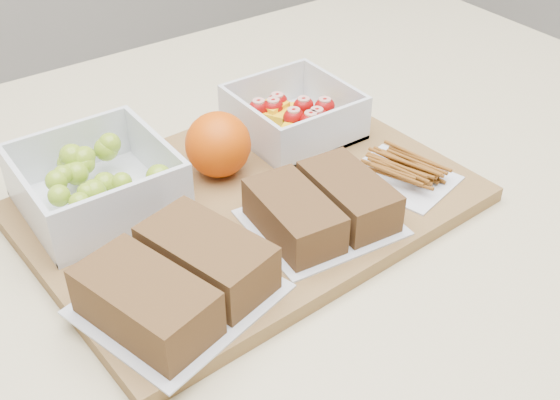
{
  "coord_description": "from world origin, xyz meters",
  "views": [
    {
      "loc": [
        -0.31,
        -0.45,
        1.33
      ],
      "look_at": [
        0.0,
        -0.01,
        0.93
      ],
      "focal_mm": 45.0,
      "sensor_mm": 36.0,
      "label": 1
    }
  ],
  "objects_px": {
    "sandwich_bag_center": "(321,207)",
    "pretzel_bag": "(402,169)",
    "fruit_container": "(293,117)",
    "grape_container": "(98,182)",
    "orange": "(218,144)",
    "cutting_board": "(249,203)",
    "sandwich_bag_left": "(177,280)"
  },
  "relations": [
    {
      "from": "orange",
      "to": "sandwich_bag_left",
      "type": "height_order",
      "value": "orange"
    },
    {
      "from": "fruit_container",
      "to": "orange",
      "type": "bearing_deg",
      "value": -169.09
    },
    {
      "from": "sandwich_bag_center",
      "to": "pretzel_bag",
      "type": "distance_m",
      "value": 0.12
    },
    {
      "from": "sandwich_bag_center",
      "to": "orange",
      "type": "bearing_deg",
      "value": 104.31
    },
    {
      "from": "cutting_board",
      "to": "sandwich_bag_center",
      "type": "bearing_deg",
      "value": -70.55
    },
    {
      "from": "pretzel_bag",
      "to": "grape_container",
      "type": "bearing_deg",
      "value": 152.64
    },
    {
      "from": "cutting_board",
      "to": "sandwich_bag_center",
      "type": "distance_m",
      "value": 0.09
    },
    {
      "from": "grape_container",
      "to": "cutting_board",
      "type": "bearing_deg",
      "value": -31.48
    },
    {
      "from": "pretzel_bag",
      "to": "fruit_container",
      "type": "bearing_deg",
      "value": 104.75
    },
    {
      "from": "cutting_board",
      "to": "orange",
      "type": "height_order",
      "value": "orange"
    },
    {
      "from": "fruit_container",
      "to": "sandwich_bag_left",
      "type": "xyz_separation_m",
      "value": [
        -0.24,
        -0.16,
        0.0
      ]
    },
    {
      "from": "grape_container",
      "to": "sandwich_bag_left",
      "type": "height_order",
      "value": "grape_container"
    },
    {
      "from": "fruit_container",
      "to": "sandwich_bag_center",
      "type": "distance_m",
      "value": 0.17
    },
    {
      "from": "cutting_board",
      "to": "orange",
      "type": "relative_size",
      "value": 6.19
    },
    {
      "from": "grape_container",
      "to": "pretzel_bag",
      "type": "relative_size",
      "value": 1.15
    },
    {
      "from": "fruit_container",
      "to": "pretzel_bag",
      "type": "bearing_deg",
      "value": -75.25
    },
    {
      "from": "sandwich_bag_left",
      "to": "sandwich_bag_center",
      "type": "height_order",
      "value": "sandwich_bag_left"
    },
    {
      "from": "cutting_board",
      "to": "sandwich_bag_left",
      "type": "xyz_separation_m",
      "value": [
        -0.13,
        -0.09,
        0.03
      ]
    },
    {
      "from": "grape_container",
      "to": "orange",
      "type": "relative_size",
      "value": 2.03
    },
    {
      "from": "grape_container",
      "to": "pretzel_bag",
      "type": "height_order",
      "value": "grape_container"
    },
    {
      "from": "cutting_board",
      "to": "grape_container",
      "type": "relative_size",
      "value": 3.05
    },
    {
      "from": "orange",
      "to": "cutting_board",
      "type": "bearing_deg",
      "value": -88.72
    },
    {
      "from": "sandwich_bag_left",
      "to": "sandwich_bag_center",
      "type": "relative_size",
      "value": 1.25
    },
    {
      "from": "cutting_board",
      "to": "sandwich_bag_center",
      "type": "xyz_separation_m",
      "value": [
        0.03,
        -0.08,
        0.03
      ]
    },
    {
      "from": "grape_container",
      "to": "sandwich_bag_left",
      "type": "distance_m",
      "value": 0.16
    },
    {
      "from": "grape_container",
      "to": "fruit_container",
      "type": "xyz_separation_m",
      "value": [
        0.23,
        -0.0,
        -0.0
      ]
    },
    {
      "from": "cutting_board",
      "to": "sandwich_bag_center",
      "type": "relative_size",
      "value": 2.97
    },
    {
      "from": "cutting_board",
      "to": "fruit_container",
      "type": "height_order",
      "value": "fruit_container"
    },
    {
      "from": "orange",
      "to": "sandwich_bag_center",
      "type": "xyz_separation_m",
      "value": [
        0.03,
        -0.13,
        -0.01
      ]
    },
    {
      "from": "sandwich_bag_left",
      "to": "pretzel_bag",
      "type": "xyz_separation_m",
      "value": [
        0.27,
        0.02,
        -0.01
      ]
    },
    {
      "from": "sandwich_bag_left",
      "to": "fruit_container",
      "type": "bearing_deg",
      "value": 34.82
    },
    {
      "from": "cutting_board",
      "to": "fruit_container",
      "type": "xyz_separation_m",
      "value": [
        0.11,
        0.08,
        0.03
      ]
    }
  ]
}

